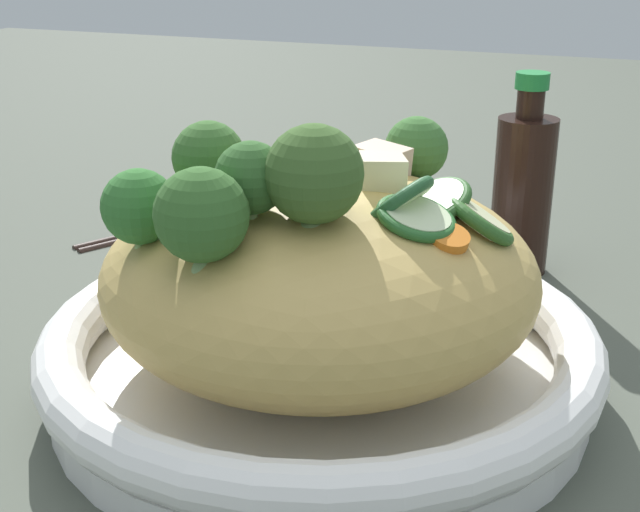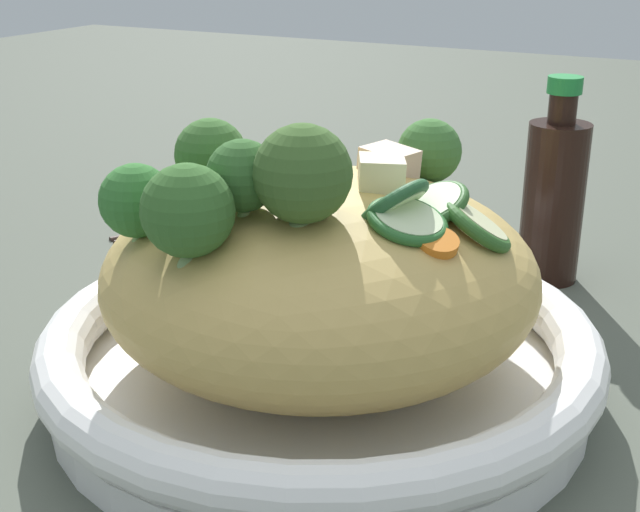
{
  "view_description": "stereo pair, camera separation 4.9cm",
  "coord_description": "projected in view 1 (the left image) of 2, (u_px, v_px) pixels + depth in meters",
  "views": [
    {
      "loc": [
        0.17,
        -0.43,
        0.27
      ],
      "look_at": [
        0.0,
        0.0,
        0.09
      ],
      "focal_mm": 48.33,
      "sensor_mm": 36.0,
      "label": 1
    },
    {
      "loc": [
        0.21,
        -0.41,
        0.27
      ],
      "look_at": [
        0.0,
        0.0,
        0.09
      ],
      "focal_mm": 48.33,
      "sensor_mm": 36.0,
      "label": 2
    }
  ],
  "objects": [
    {
      "name": "ground_plane",
      "position": [
        320.0,
        388.0,
        0.53
      ],
      "size": [
        3.0,
        3.0,
        0.0
      ],
      "primitive_type": "plane",
      "color": "#4B5146"
    },
    {
      "name": "serving_bowl",
      "position": [
        320.0,
        352.0,
        0.52
      ],
      "size": [
        0.33,
        0.33,
        0.05
      ],
      "color": "white",
      "rests_on": "ground_plane"
    },
    {
      "name": "noodle_heap",
      "position": [
        320.0,
        274.0,
        0.5
      ],
      "size": [
        0.25,
        0.25,
        0.11
      ],
      "color": "tan",
      "rests_on": "serving_bowl"
    },
    {
      "name": "broccoli_florets",
      "position": [
        264.0,
        182.0,
        0.45
      ],
      "size": [
        0.15,
        0.23,
        0.08
      ],
      "color": "#90B374",
      "rests_on": "serving_bowl"
    },
    {
      "name": "carrot_coins",
      "position": [
        275.0,
        195.0,
        0.48
      ],
      "size": [
        0.18,
        0.1,
        0.03
      ],
      "color": "orange",
      "rests_on": "serving_bowl"
    },
    {
      "name": "zucchini_slices",
      "position": [
        434.0,
        211.0,
        0.45
      ],
      "size": [
        0.09,
        0.09,
        0.04
      ],
      "color": "beige",
      "rests_on": "serving_bowl"
    },
    {
      "name": "chicken_chunks",
      "position": [
        340.0,
        171.0,
        0.5
      ],
      "size": [
        0.13,
        0.09,
        0.03
      ],
      "color": "beige",
      "rests_on": "serving_bowl"
    },
    {
      "name": "soy_sauce_bottle",
      "position": [
        523.0,
        190.0,
        0.68
      ],
      "size": [
        0.05,
        0.05,
        0.16
      ],
      "color": "black",
      "rests_on": "ground_plane"
    },
    {
      "name": "chopsticks_pair",
      "position": [
        187.0,
        220.0,
        0.81
      ],
      "size": [
        0.12,
        0.2,
        0.01
      ],
      "color": "black",
      "rests_on": "ground_plane"
    }
  ]
}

